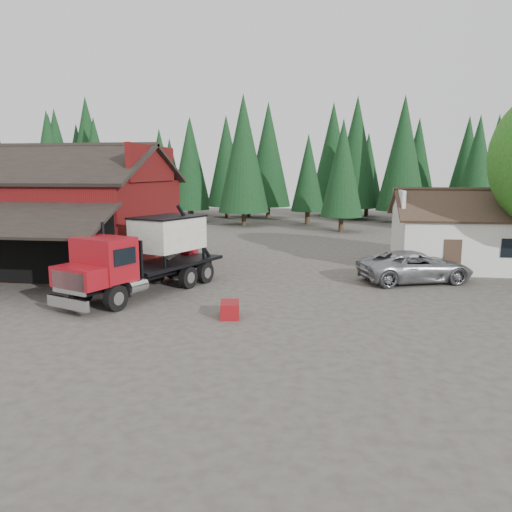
# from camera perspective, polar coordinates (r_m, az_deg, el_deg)

# --- Properties ---
(ground) EXTENTS (120.00, 120.00, 0.00)m
(ground) POSITION_cam_1_polar(r_m,az_deg,el_deg) (18.95, -7.36, -7.43)
(ground) COLOR #413B33
(ground) RESTS_ON ground
(red_barn) EXTENTS (12.80, 13.63, 7.18)m
(red_barn) POSITION_cam_1_polar(r_m,az_deg,el_deg) (31.82, -21.83, 3.79)
(red_barn) COLOR maroon
(red_barn) RESTS_ON ground
(farmhouse) EXTENTS (8.60, 6.42, 4.65)m
(farmhouse) POSITION_cam_1_polar(r_m,az_deg,el_deg) (31.66, 23.04, 1.82)
(farmhouse) COLOR silver
(farmhouse) RESTS_ON ground
(conifer_backdrop) EXTENTS (76.00, 16.00, 16.00)m
(conifer_backdrop) POSITION_cam_1_polar(r_m,az_deg,el_deg) (59.88, 3.71, 4.25)
(conifer_backdrop) COLOR black
(conifer_backdrop) RESTS_ON ground
(near_pine_a) EXTENTS (4.40, 4.40, 11.40)m
(near_pine_a) POSITION_cam_1_polar(r_m,az_deg,el_deg) (52.87, -22.55, 9.79)
(near_pine_a) COLOR #382619
(near_pine_a) RESTS_ON ground
(near_pine_b) EXTENTS (3.96, 3.96, 10.40)m
(near_pine_b) POSITION_cam_1_polar(r_m,az_deg,el_deg) (47.42, 9.86, 9.87)
(near_pine_b) COLOR #382619
(near_pine_b) RESTS_ON ground
(near_pine_d) EXTENTS (5.28, 5.28, 13.40)m
(near_pine_d) POSITION_cam_1_polar(r_m,az_deg,el_deg) (52.24, -1.44, 11.61)
(near_pine_d) COLOR #382619
(near_pine_d) RESTS_ON ground
(feed_truck) EXTENTS (5.50, 9.06, 3.98)m
(feed_truck) POSITION_cam_1_polar(r_m,az_deg,el_deg) (23.27, -12.40, 0.31)
(feed_truck) COLOR black
(feed_truck) RESTS_ON ground
(silver_car) EXTENTS (6.25, 4.34, 1.59)m
(silver_car) POSITION_cam_1_polar(r_m,az_deg,el_deg) (26.52, 17.74, -1.15)
(silver_car) COLOR #929499
(silver_car) RESTS_ON ground
(equip_box) EXTENTS (0.88, 1.21, 0.60)m
(equip_box) POSITION_cam_1_polar(r_m,az_deg,el_deg) (19.28, -3.00, -6.14)
(equip_box) COLOR maroon
(equip_box) RESTS_ON ground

